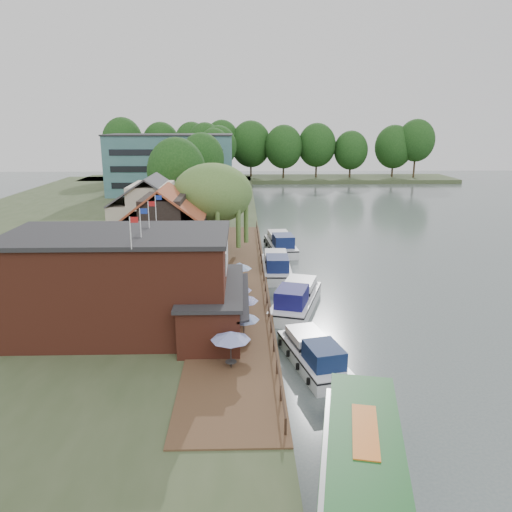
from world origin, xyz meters
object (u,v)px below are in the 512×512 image
object	(u,v)px
cottage_a	(165,230)
cruiser_0	(314,350)
cottage_b	(152,212)
umbrella_1	(244,329)
hotel_block	(171,164)
swan	(333,435)
tour_boat	(364,469)
pub	(148,282)
willow	(213,211)
cruiser_3	(281,241)
umbrella_0	(231,349)
umbrella_3	(239,298)
cruiser_1	(296,295)
umbrella_2	(242,309)
cottage_c	(193,201)
umbrella_5	(239,275)
umbrella_4	(235,285)
cruiser_2	(276,263)

from	to	relation	value
cottage_a	cruiser_0	size ratio (longest dim) A/B	0.94
cottage_b	umbrella_1	bearing A→B (deg)	-68.99
hotel_block	swan	size ratio (longest dim) A/B	57.73
cottage_a	tour_boat	distance (m)	33.76
pub	willow	world-z (taller)	willow
cruiser_0	cruiser_3	bearing A→B (deg)	76.55
willow	cruiser_3	bearing A→B (deg)	38.87
hotel_block	swan	bearing A→B (deg)	-76.92
cruiser_3	umbrella_0	bearing A→B (deg)	-104.54
umbrella_3	cruiser_1	size ratio (longest dim) A/B	0.23
umbrella_0	swan	distance (m)	8.10
cottage_b	tour_boat	distance (m)	44.11
umbrella_2	cruiser_3	bearing A→B (deg)	79.41
cottage_b	umbrella_1	size ratio (longest dim) A/B	4.04
cruiser_3	umbrella_3	bearing A→B (deg)	-107.08
cottage_b	umbrella_2	world-z (taller)	cottage_b
willow	umbrella_3	distance (m)	17.71
pub	cottage_b	bearing A→B (deg)	99.09
cruiser_0	umbrella_2	bearing A→B (deg)	122.90
cottage_c	tour_boat	distance (m)	51.53
swan	cruiser_3	bearing A→B (deg)	89.71
hotel_block	umbrella_3	world-z (taller)	hotel_block
willow	umbrella_5	distance (m)	12.03
cottage_b	cruiser_1	xyz separation A→B (m)	(15.27, -18.62, -3.98)
umbrella_3	umbrella_5	world-z (taller)	same
cruiser_3	cottage_c	bearing A→B (deg)	141.48
umbrella_3	umbrella_5	distance (m)	6.02
willow	cruiser_1	distance (m)	16.44
umbrella_4	hotel_block	bearing A→B (deg)	102.22
pub	cruiser_1	xyz separation A→B (m)	(11.27, 6.38, -3.38)
cruiser_2	umbrella_4	bearing A→B (deg)	-111.57
willow	umbrella_2	distance (m)	20.04
umbrella_2	cruiser_1	world-z (taller)	umbrella_2
cottage_b	cruiser_2	bearing A→B (deg)	-30.58
hotel_block	cottage_c	world-z (taller)	hotel_block
umbrella_0	tour_boat	world-z (taller)	umbrella_0
cottage_b	cruiser_3	distance (m)	16.01
umbrella_4	cruiser_2	size ratio (longest dim) A/B	0.24
umbrella_4	umbrella_5	size ratio (longest dim) A/B	1.00
cottage_b	umbrella_3	size ratio (longest dim) A/B	4.04
cruiser_0	hotel_block	bearing A→B (deg)	91.22
tour_boat	umbrella_2	bearing A→B (deg)	118.78
pub	cottage_a	world-z (taller)	cottage_a
pub	tour_boat	world-z (taller)	pub
umbrella_1	umbrella_2	xyz separation A→B (m)	(-0.13, 3.59, 0.00)
umbrella_1	cruiser_1	world-z (taller)	umbrella_1
umbrella_2	cruiser_3	xyz separation A→B (m)	(4.82, 25.81, -1.03)
umbrella_2	umbrella_5	distance (m)	8.40
hotel_block	cottage_c	distance (m)	37.90
cottage_c	umbrella_2	size ratio (longest dim) A/B	3.47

